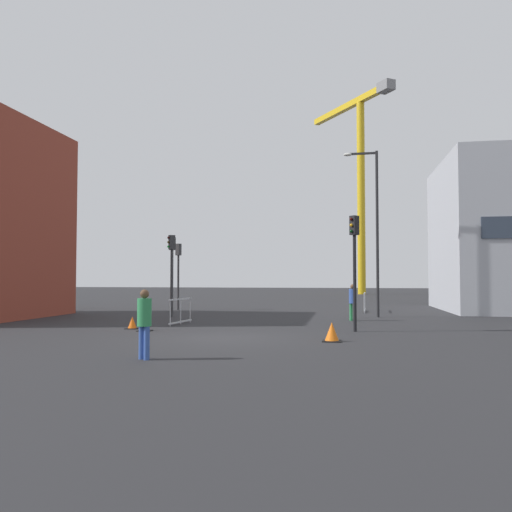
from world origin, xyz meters
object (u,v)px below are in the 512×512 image
construction_crane (360,164)px  traffic_light_corner (172,262)px  pedestrian_walking (353,300)px  traffic_cone_on_verge (145,325)px  traffic_light_far (172,262)px  traffic_cone_striped (332,333)px  pedestrian_waiting (144,319)px  streetlamp_tall (374,221)px  traffic_light_island (354,254)px  traffic_cone_orange (132,323)px  traffic_light_crosswalk (178,265)px

construction_crane → traffic_light_corner: size_ratio=5.59×
pedestrian_walking → traffic_cone_on_verge: bearing=-142.4°
traffic_light_far → traffic_cone_striped: traffic_light_far is taller
traffic_cone_striped → pedestrian_waiting: bearing=-135.3°
streetlamp_tall → traffic_cone_striped: (-1.84, -10.17, -4.50)m
pedestrian_walking → traffic_cone_on_verge: 9.58m
traffic_light_island → pedestrian_waiting: traffic_light_island is taller
traffic_cone_orange → traffic_light_corner: bearing=99.0°
pedestrian_walking → traffic_light_island: bearing=-90.1°
traffic_light_corner → traffic_cone_orange: (1.37, -8.67, -2.57)m
construction_crane → traffic_light_island: (-1.47, -42.45, -12.34)m
traffic_light_island → pedestrian_walking: bearing=89.9°
construction_crane → traffic_cone_orange: size_ratio=50.40×
traffic_light_far → pedestrian_walking: size_ratio=2.46×
traffic_cone_striped → traffic_cone_orange: 8.04m
streetlamp_tall → pedestrian_waiting: (-6.18, -14.47, -3.80)m
streetlamp_tall → pedestrian_walking: size_ratio=5.01×
traffic_light_corner → pedestrian_walking: size_ratio=2.53×
traffic_light_island → traffic_cone_on_verge: 8.06m
construction_crane → traffic_light_far: size_ratio=5.76×
traffic_cone_striped → traffic_cone_on_verge: bearing=163.8°
streetlamp_tall → traffic_cone_orange: streetlamp_tall is taller
traffic_light_far → pedestrian_walking: bearing=-4.4°
streetlamp_tall → traffic_light_corner: streetlamp_tall is taller
traffic_cone_striped → traffic_cone_on_verge: traffic_cone_striped is taller
pedestrian_walking → pedestrian_waiting: pedestrian_waiting is taller
streetlamp_tall → traffic_light_crosswalk: (-11.26, 3.69, -2.10)m
construction_crane → traffic_cone_striped: size_ratio=39.61×
traffic_light_corner → traffic_cone_on_verge: size_ratio=8.81×
traffic_light_island → traffic_cone_orange: (-8.34, -0.35, -2.59)m
construction_crane → traffic_cone_striped: (-2.23, -45.47, -14.87)m
streetlamp_tall → traffic_light_far: size_ratio=2.04×
streetlamp_tall → traffic_light_far: bearing=-170.3°
pedestrian_waiting → traffic_cone_striped: 6.15m
traffic_light_corner → pedestrian_walking: 10.50m
traffic_cone_striped → traffic_cone_orange: bearing=160.6°
traffic_light_corner → traffic_cone_striped: 14.67m
traffic_cone_orange → streetlamp_tall: bearing=38.5°
traffic_light_crosswalk → traffic_cone_on_verge: size_ratio=8.41×
pedestrian_waiting → traffic_cone_striped: size_ratio=2.85×
traffic_light_crosswalk → traffic_cone_on_verge: traffic_light_crosswalk is taller
construction_crane → pedestrian_walking: construction_crane is taller
traffic_light_far → traffic_cone_on_verge: traffic_light_far is taller
traffic_light_crosswalk → traffic_cone_orange: size_ratio=8.60×
traffic_cone_on_verge → traffic_cone_orange: 1.04m
traffic_light_far → traffic_cone_orange: size_ratio=8.75×
traffic_cone_striped → traffic_light_corner: bearing=128.3°
streetlamp_tall → traffic_light_crosswalk: 12.04m
pedestrian_walking → traffic_light_crosswalk: bearing=149.3°
traffic_light_island → pedestrian_walking: size_ratio=2.55×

